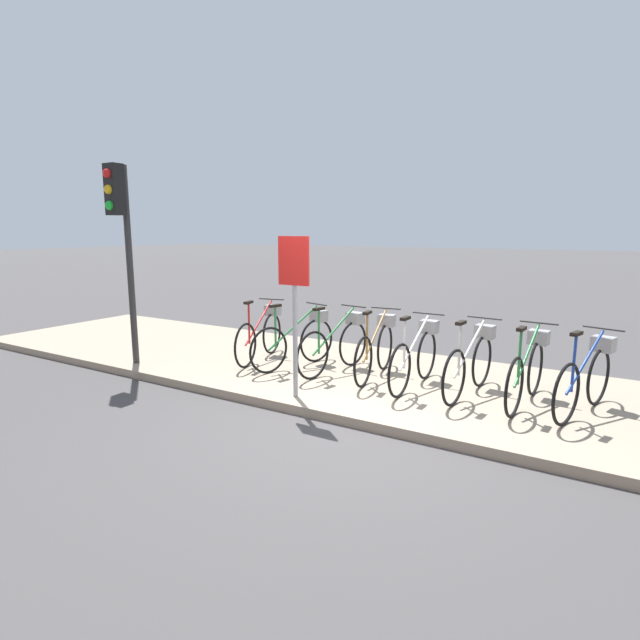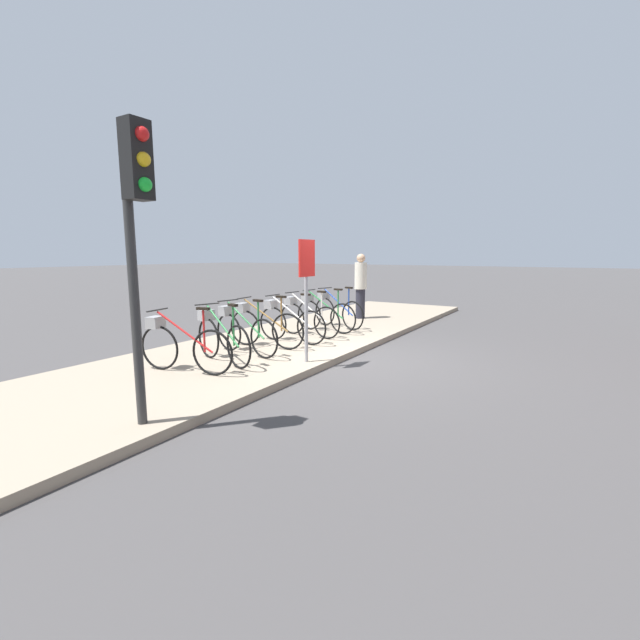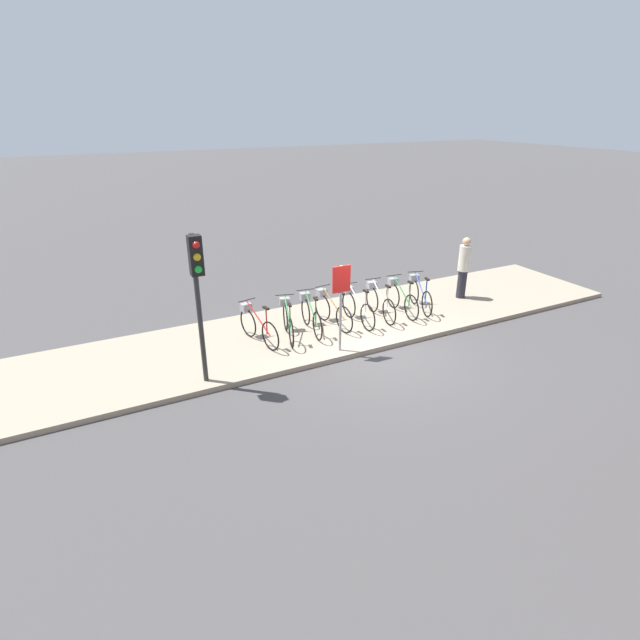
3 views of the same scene
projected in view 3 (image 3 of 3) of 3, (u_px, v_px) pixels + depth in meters
The scene contains 13 objects.
ground_plane at pixel (378, 352), 11.73m from camera, with size 120.00×120.00×0.00m, color #423F3F.
sidewalk at pixel (342, 324), 13.08m from camera, with size 16.11×3.38×0.12m.
parked_bicycle_0 at pixel (257, 324), 11.80m from camera, with size 0.51×1.64×1.03m.
parked_bicycle_1 at pixel (288, 320), 12.06m from camera, with size 0.60×1.62×1.03m.
parked_bicycle_2 at pixel (310, 314), 12.41m from camera, with size 0.46×1.66×1.03m.
parked_bicycle_3 at pixel (331, 309), 12.72m from camera, with size 0.46×1.67×1.03m.
parked_bicycle_4 at pixel (356, 306), 12.88m from camera, with size 0.46×1.67×1.03m.
parked_bicycle_5 at pixel (379, 301), 13.22m from camera, with size 0.46×1.67×1.03m.
parked_bicycle_6 at pixel (400, 297), 13.50m from camera, with size 0.46×1.67×1.03m.
parked_bicycle_7 at pixel (419, 293), 13.77m from camera, with size 0.61×1.62×1.03m.
pedestrian at pixel (464, 266), 14.38m from camera, with size 0.34×0.34×1.80m.
traffic_light at pixel (197, 279), 9.32m from camera, with size 0.24×0.40×3.08m.
sign_post at pixel (341, 294), 11.01m from camera, with size 0.44×0.07×2.04m.
Camera 3 is at (-5.99, -8.70, 5.33)m, focal length 28.00 mm.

